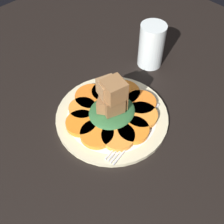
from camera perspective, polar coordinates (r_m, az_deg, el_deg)
table_slab at (r=64.25cm, az=0.00°, el=-1.76°), size 120.00×120.00×2.00cm
plate at (r=63.05cm, az=0.00°, el=-0.92°), size 25.15×25.15×1.05cm
carrot_slice_0 at (r=58.42cm, az=1.24°, el=-4.95°), size 7.05×7.05×1.18cm
carrot_slice_1 at (r=59.45cm, az=4.26°, el=-3.72°), size 6.77×6.77×1.18cm
carrot_slice_2 at (r=62.06cm, az=5.95°, el=-0.71°), size 7.28×7.28×1.18cm
carrot_slice_3 at (r=64.43cm, az=5.78°, el=1.84°), size 7.22×7.22×1.18cm
carrot_slice_4 at (r=66.27cm, az=2.36°, el=3.88°), size 7.70×7.70×1.18cm
carrot_slice_5 at (r=66.33cm, az=-1.35°, el=3.97°), size 6.49×6.49×1.18cm
carrot_slice_6 at (r=65.65cm, az=-3.90°, el=3.21°), size 7.78×7.78×1.18cm
carrot_slice_7 at (r=63.30cm, az=-6.00°, el=0.65°), size 6.22×6.22×1.18cm
carrot_slice_8 at (r=60.77cm, az=-6.26°, el=-2.27°), size 6.72×6.72×1.18cm
carrot_slice_9 at (r=58.82cm, az=-3.07°, el=-4.48°), size 7.12×7.12×1.18cm
center_pile at (r=59.82cm, az=-0.01°, el=1.76°), size 10.78×9.70×10.54cm
fork at (r=59.70cm, az=4.50°, el=-4.07°), size 18.70×4.74×0.40cm
water_glass at (r=73.68cm, az=8.02°, el=13.25°), size 6.50×6.50×11.55cm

